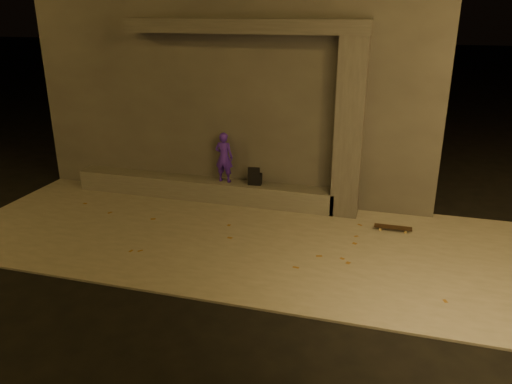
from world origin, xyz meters
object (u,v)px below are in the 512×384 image
(backpack, at_px, (255,178))
(column, at_px, (350,129))
(skateboard, at_px, (393,228))
(skateboarder, at_px, (224,157))

(backpack, bearing_deg, column, -5.41)
(backpack, xyz_separation_m, skateboard, (2.99, -0.65, -0.53))
(column, xyz_separation_m, backpack, (-1.97, 0.00, -1.21))
(skateboarder, bearing_deg, skateboard, 173.74)
(column, height_order, backpack, column)
(skateboarder, relative_size, skateboard, 1.56)
(column, relative_size, backpack, 8.79)
(column, xyz_separation_m, skateboard, (1.02, -0.65, -1.74))
(skateboarder, bearing_deg, column, -176.27)
(skateboard, bearing_deg, backpack, 167.50)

